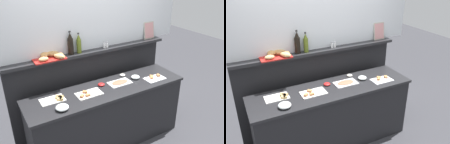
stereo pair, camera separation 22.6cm
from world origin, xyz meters
TOP-DOWN VIEW (x-y plane):
  - ground_plane at (0.00, 0.60)m, footprint 12.00×12.00m
  - buffet_counter at (0.00, 0.00)m, footprint 2.22×0.61m
  - back_ledge_unit at (0.00, 0.48)m, footprint 2.42×0.22m
  - upper_wall_panel at (0.00, 0.50)m, footprint 3.02×0.08m
  - sandwich_platter_side at (0.73, -0.10)m, footprint 0.30×0.19m
  - sandwich_platter_rear at (-0.30, -0.02)m, footprint 0.33×0.20m
  - sandwich_platter_front at (-0.70, 0.08)m, footprint 0.29×0.19m
  - cold_cuts_platter at (0.22, 0.04)m, footprint 0.32×0.19m
  - glass_bowl_large at (-0.70, -0.17)m, footprint 0.15×0.15m
  - glass_bowl_medium at (0.49, 0.04)m, footprint 0.12×0.12m
  - condiment_bowl_red at (0.38, 0.21)m, footprint 0.08×0.08m
  - condiment_bowl_cream at (-0.04, 0.11)m, footprint 0.09×0.09m
  - olive_oil_bottle at (-0.20, 0.41)m, footprint 0.06×0.06m
  - wine_bottle_dark at (-0.32, 0.42)m, footprint 0.08×0.08m
  - salt_shaker at (0.19, 0.40)m, footprint 0.03×0.03m
  - pepper_shaker at (0.23, 0.40)m, footprint 0.03×0.03m
  - bread_basket at (-0.60, 0.42)m, footprint 0.40×0.35m
  - framed_picture at (1.03, 0.44)m, footprint 0.20×0.06m

SIDE VIEW (x-z plane):
  - ground_plane at x=0.00m, z-range 0.00..0.00m
  - buffet_counter at x=0.00m, z-range 0.00..0.91m
  - back_ledge_unit at x=0.00m, z-range 0.03..1.36m
  - sandwich_platter_rear at x=-0.30m, z-range 0.90..0.94m
  - sandwich_platter_side at x=0.73m, z-range 0.90..0.94m
  - cold_cuts_platter at x=0.22m, z-range 0.91..0.93m
  - sandwich_platter_front at x=-0.70m, z-range 0.91..0.94m
  - condiment_bowl_red at x=0.38m, z-range 0.91..0.94m
  - condiment_bowl_cream at x=-0.04m, z-range 0.91..0.94m
  - glass_bowl_medium at x=0.49m, z-range 0.91..0.96m
  - glass_bowl_large at x=-0.70m, z-range 0.91..0.97m
  - bread_basket at x=-0.60m, z-range 1.32..1.40m
  - salt_shaker at x=0.19m, z-range 1.32..1.41m
  - pepper_shaker at x=0.23m, z-range 1.32..1.41m
  - olive_oil_bottle at x=-0.20m, z-range 1.31..1.59m
  - framed_picture at x=1.03m, z-range 1.32..1.59m
  - wine_bottle_dark at x=-0.32m, z-range 1.31..1.63m
  - upper_wall_panel at x=0.00m, z-range 1.32..2.60m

